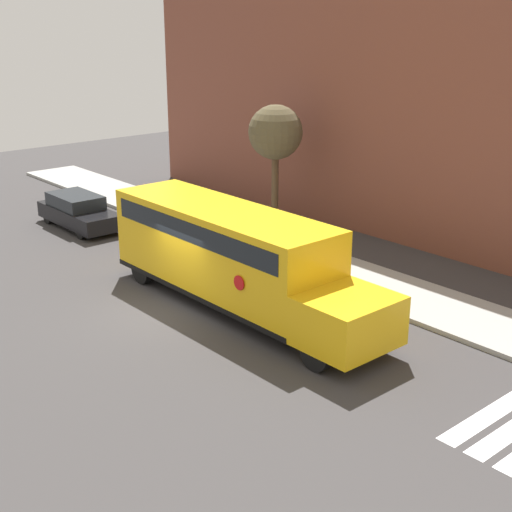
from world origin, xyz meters
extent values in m
plane|color=#3A3838|center=(0.00, 0.00, 0.00)|extent=(60.00, 60.00, 0.00)
cube|color=#9E9E99|center=(0.00, 6.50, 0.07)|extent=(44.00, 3.00, 0.15)
cube|color=brown|center=(0.00, 13.00, 4.82)|extent=(32.00, 4.00, 9.65)
cube|color=white|center=(10.14, 2.00, 0.00)|extent=(0.50, 3.20, 0.01)
cube|color=yellow|center=(0.57, 1.76, 1.80)|extent=(8.71, 2.50, 2.70)
cube|color=yellow|center=(5.99, 1.76, 1.14)|extent=(2.14, 2.50, 1.38)
cube|color=black|center=(0.57, 1.76, 0.53)|extent=(8.71, 2.54, 0.16)
cube|color=black|center=(0.57, 1.76, 2.60)|extent=(8.01, 2.53, 0.64)
cylinder|color=red|center=(2.96, 0.47, 1.67)|extent=(0.44, 0.02, 0.44)
cylinder|color=black|center=(5.89, 2.84, 0.50)|extent=(1.00, 0.30, 1.00)
cylinder|color=black|center=(5.89, 0.68, 0.50)|extent=(1.00, 0.30, 1.00)
cylinder|color=black|center=(-2.59, 2.84, 0.50)|extent=(1.00, 0.30, 1.00)
cylinder|color=black|center=(-2.59, 0.68, 0.50)|extent=(1.00, 0.30, 1.00)
cube|color=black|center=(-10.16, 2.25, 0.56)|extent=(4.64, 1.76, 0.67)
cube|color=#1E2328|center=(-10.44, 2.25, 1.17)|extent=(2.60, 1.62, 0.56)
cylinder|color=black|center=(-8.62, 3.01, 0.32)|extent=(0.64, 0.22, 0.64)
cylinder|color=black|center=(-8.62, 1.49, 0.32)|extent=(0.64, 0.22, 0.64)
cylinder|color=black|center=(-11.69, 3.01, 0.32)|extent=(0.64, 0.22, 0.64)
cylinder|color=black|center=(-11.69, 1.49, 0.32)|extent=(0.64, 0.22, 0.64)
cylinder|color=brown|center=(-4.55, 8.69, 1.75)|extent=(0.30, 0.30, 3.51)
sphere|color=brown|center=(-4.55, 8.69, 4.20)|extent=(2.30, 2.30, 2.30)
camera|label=1|loc=(17.61, -11.55, 8.96)|focal=50.00mm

